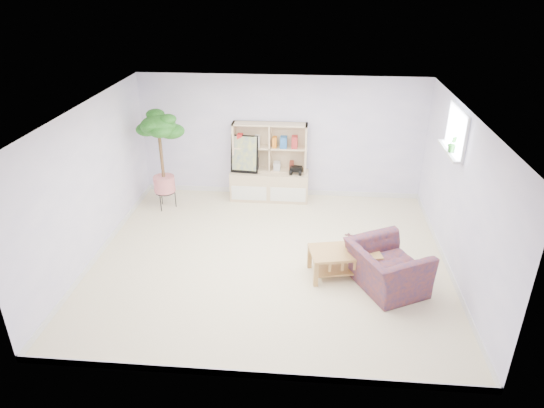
# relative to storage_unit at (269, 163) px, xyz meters

# --- Properties ---
(floor) EXTENTS (5.50, 5.00, 0.01)m
(floor) POSITION_rel_storage_unit_xyz_m (0.21, -2.24, -0.76)
(floor) COLOR beige
(floor) RESTS_ON ground
(ceiling) EXTENTS (5.50, 5.00, 0.01)m
(ceiling) POSITION_rel_storage_unit_xyz_m (0.21, -2.24, 1.64)
(ceiling) COLOR white
(ceiling) RESTS_ON walls
(walls) EXTENTS (5.51, 5.01, 2.40)m
(walls) POSITION_rel_storage_unit_xyz_m (0.21, -2.24, 0.44)
(walls) COLOR white
(walls) RESTS_ON floor
(baseboard) EXTENTS (5.50, 5.00, 0.10)m
(baseboard) POSITION_rel_storage_unit_xyz_m (0.21, -2.24, -0.71)
(baseboard) COLOR silver
(baseboard) RESTS_ON floor
(window) EXTENTS (0.10, 0.98, 0.68)m
(window) POSITION_rel_storage_unit_xyz_m (2.94, -1.64, 1.24)
(window) COLOR silver
(window) RESTS_ON walls
(window_sill) EXTENTS (0.14, 1.00, 0.04)m
(window_sill) POSITION_rel_storage_unit_xyz_m (2.88, -1.64, 0.92)
(window_sill) COLOR silver
(window_sill) RESTS_ON walls
(storage_unit) EXTENTS (1.52, 0.51, 1.52)m
(storage_unit) POSITION_rel_storage_unit_xyz_m (0.00, 0.00, 0.00)
(storage_unit) COLOR tan
(storage_unit) RESTS_ON floor
(poster) EXTENTS (0.54, 0.17, 0.74)m
(poster) POSITION_rel_storage_unit_xyz_m (-0.48, -0.04, 0.18)
(poster) COLOR yellow
(poster) RESTS_ON storage_unit
(toy_truck) EXTENTS (0.35, 0.26, 0.17)m
(toy_truck) POSITION_rel_storage_unit_xyz_m (0.52, -0.06, -0.10)
(toy_truck) COLOR black
(toy_truck) RESTS_ON storage_unit
(coffee_table) EXTENTS (1.10, 0.75, 0.41)m
(coffee_table) POSITION_rel_storage_unit_xyz_m (1.35, -2.56, -0.56)
(coffee_table) COLOR #AA7F39
(coffee_table) RESTS_ON floor
(table_plant) EXTENTS (0.26, 0.24, 0.26)m
(table_plant) POSITION_rel_storage_unit_xyz_m (1.42, -2.45, -0.22)
(table_plant) COLOR #16611C
(table_plant) RESTS_ON coffee_table
(floor_tree) EXTENTS (0.83, 0.83, 1.88)m
(floor_tree) POSITION_rel_storage_unit_xyz_m (-1.94, -0.58, 0.18)
(floor_tree) COLOR #174C10
(floor_tree) RESTS_ON floor
(armchair) EXTENTS (1.27, 1.33, 0.77)m
(armchair) POSITION_rel_storage_unit_xyz_m (1.94, -2.85, -0.38)
(armchair) COLOR navy
(armchair) RESTS_ON floor
(sill_plant) EXTENTS (0.17, 0.15, 0.26)m
(sill_plant) POSITION_rel_storage_unit_xyz_m (2.88, -1.74, 1.07)
(sill_plant) COLOR #174C10
(sill_plant) RESTS_ON window_sill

